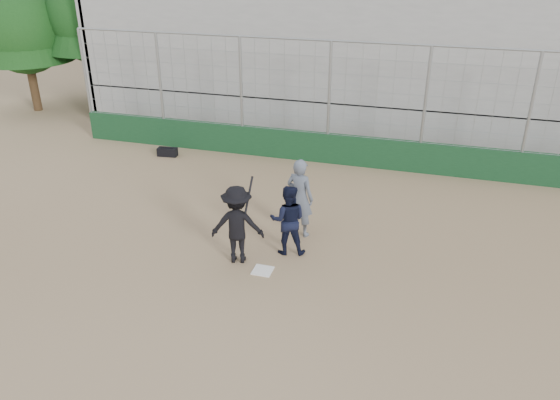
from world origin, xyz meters
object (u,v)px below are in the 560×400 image
(umpire, at_px, (300,201))
(equipment_bag, at_px, (167,152))
(catcher_crouched, at_px, (288,231))
(batter_at_plate, at_px, (237,225))

(umpire, xyz_separation_m, equipment_bag, (-5.79, 4.07, -0.77))
(equipment_bag, bearing_deg, catcher_crouched, -41.38)
(batter_at_plate, xyz_separation_m, catcher_crouched, (1.03, 0.63, -0.35))
(batter_at_plate, height_order, equipment_bag, batter_at_plate)
(batter_at_plate, distance_m, umpire, 1.95)
(batter_at_plate, bearing_deg, equipment_bag, 129.67)
(catcher_crouched, distance_m, equipment_bag, 7.69)
(batter_at_plate, distance_m, catcher_crouched, 1.26)
(umpire, distance_m, equipment_bag, 7.12)
(umpire, bearing_deg, catcher_crouched, 106.01)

